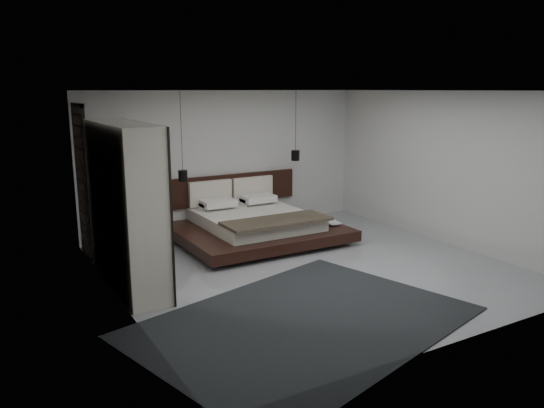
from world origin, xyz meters
TOP-DOWN VIEW (x-y plane):
  - floor at (0.00, 0.00)m, footprint 6.00×6.00m
  - ceiling at (0.00, 0.00)m, footprint 6.00×6.00m
  - wall_back at (0.00, 3.00)m, footprint 6.00×0.00m
  - wall_front at (0.00, -3.00)m, footprint 6.00×0.00m
  - wall_left at (-3.00, 0.00)m, footprint 0.00×6.00m
  - wall_right at (3.00, 0.00)m, footprint 0.00×6.00m
  - lattice_screen at (-2.95, 2.45)m, footprint 0.05×0.90m
  - bed at (0.03, 1.90)m, footprint 2.99×2.48m
  - book_lower at (1.26, 1.22)m, footprint 0.31×0.35m
  - book_upper at (1.24, 1.18)m, footprint 0.27×0.34m
  - pendant_left at (-1.20, 2.39)m, footprint 0.17×0.17m
  - pendant_right at (1.26, 2.39)m, footprint 0.17×0.17m
  - wardrobe at (-2.70, 0.76)m, footprint 0.57×2.42m
  - rug at (-1.20, -1.70)m, footprint 4.61×3.81m

SIDE VIEW (x-z plane):
  - floor at x=0.00m, z-range 0.00..0.00m
  - rug at x=-1.20m, z-range 0.00..0.02m
  - book_lower at x=1.26m, z-range 0.28..0.30m
  - bed at x=0.03m, z-range -0.25..0.86m
  - book_upper at x=1.24m, z-range 0.30..0.33m
  - wardrobe at x=-2.70m, z-range 0.00..2.37m
  - pendant_left at x=-1.20m, z-range 0.45..2.09m
  - lattice_screen at x=-2.95m, z-range 0.00..2.60m
  - wall_back at x=0.00m, z-range -1.60..4.40m
  - wall_front at x=0.00m, z-range -1.60..4.40m
  - wall_left at x=-3.00m, z-range -1.60..4.40m
  - wall_right at x=3.00m, z-range -1.60..4.40m
  - pendant_right at x=1.26m, z-range 0.78..2.20m
  - ceiling at x=0.00m, z-range 2.80..2.80m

